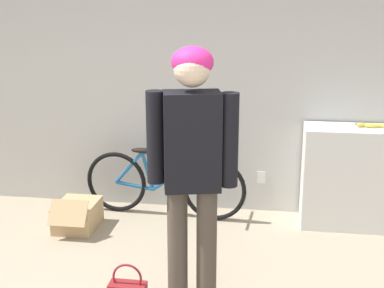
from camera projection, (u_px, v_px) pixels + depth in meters
The scene contains 6 objects.
wall_back at pixel (207, 80), 5.15m from camera, with size 8.00×0.07×2.60m.
side_shelf at pixel (357, 177), 4.92m from camera, with size 1.00×0.42×0.94m.
person at pixel (192, 155), 3.46m from camera, with size 0.60×0.31×1.78m.
bicycle at pixel (164, 183), 5.18m from camera, with size 1.60×0.46×0.69m.
banana at pixel (371, 125), 4.80m from camera, with size 0.29×0.08×0.04m.
cardboard_box at pixel (77, 215), 4.95m from camera, with size 0.36×0.52×0.34m.
Camera 1 is at (0.60, -2.43, 2.07)m, focal length 50.00 mm.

